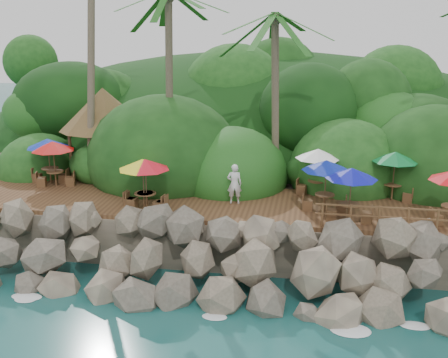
# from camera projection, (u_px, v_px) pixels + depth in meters

# --- Properties ---
(ground) EXTENTS (140.00, 140.00, 0.00)m
(ground) POSITION_uv_depth(u_px,v_px,m) (197.00, 314.00, 19.49)
(ground) COLOR #19514F
(ground) RESTS_ON ground
(land_base) EXTENTS (32.00, 25.20, 2.10)m
(land_base) POSITION_uv_depth(u_px,v_px,m) (250.00, 171.00, 34.33)
(land_base) COLOR gray
(land_base) RESTS_ON ground
(jungle_hill) EXTENTS (44.80, 28.00, 15.40)m
(jungle_hill) POSITION_uv_depth(u_px,v_px,m) (261.00, 159.00, 41.72)
(jungle_hill) COLOR #143811
(jungle_hill) RESTS_ON ground
(seawall) EXTENTS (29.00, 4.00, 2.30)m
(seawall) POSITION_uv_depth(u_px,v_px,m) (207.00, 262.00, 21.05)
(seawall) COLOR gray
(seawall) RESTS_ON ground
(terrace) EXTENTS (26.00, 5.00, 0.20)m
(terrace) POSITION_uv_depth(u_px,v_px,m) (224.00, 204.00, 24.54)
(terrace) COLOR brown
(terrace) RESTS_ON land_base
(jungle_foliage) EXTENTS (44.00, 16.00, 12.00)m
(jungle_foliage) POSITION_uv_depth(u_px,v_px,m) (248.00, 191.00, 33.68)
(jungle_foliage) COLOR #143811
(jungle_foliage) RESTS_ON ground
(foam_line) EXTENTS (25.20, 0.80, 0.06)m
(foam_line) POSITION_uv_depth(u_px,v_px,m) (198.00, 309.00, 19.76)
(foam_line) COLOR white
(foam_line) RESTS_ON ground
(palapa) EXTENTS (4.78, 4.78, 4.60)m
(palapa) POSITION_uv_depth(u_px,v_px,m) (104.00, 109.00, 28.47)
(palapa) COLOR brown
(palapa) RESTS_ON ground
(dining_clusters) EXTENTS (23.48, 5.32, 2.29)m
(dining_clusters) POSITION_uv_depth(u_px,v_px,m) (209.00, 161.00, 24.03)
(dining_clusters) COLOR brown
(dining_clusters) RESTS_ON terrace
(railing) EXTENTS (6.10, 0.10, 1.00)m
(railing) POSITION_uv_depth(u_px,v_px,m) (394.00, 216.00, 20.98)
(railing) COLOR brown
(railing) RESTS_ON terrace
(waiter) EXTENTS (0.72, 0.53, 1.83)m
(waiter) POSITION_uv_depth(u_px,v_px,m) (234.00, 184.00, 24.12)
(waiter) COLOR silver
(waiter) RESTS_ON terrace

